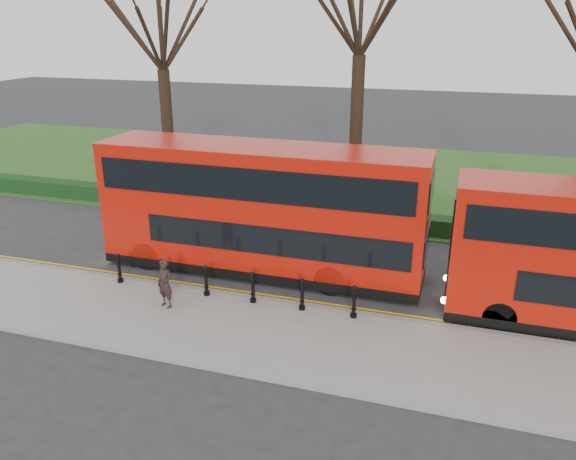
% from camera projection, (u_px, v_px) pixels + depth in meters
% --- Properties ---
extents(ground, '(120.00, 120.00, 0.00)m').
position_uv_depth(ground, '(239.00, 284.00, 19.39)').
color(ground, '#28282B').
rests_on(ground, ground).
extents(pavement, '(60.00, 4.00, 0.15)m').
position_uv_depth(pavement, '(201.00, 324.00, 16.69)').
color(pavement, gray).
rests_on(pavement, ground).
extents(kerb, '(60.00, 0.25, 0.16)m').
position_uv_depth(kerb, '(228.00, 295.00, 18.48)').
color(kerb, slate).
rests_on(kerb, ground).
extents(grass_verge, '(60.00, 18.00, 0.06)m').
position_uv_depth(grass_verge, '(336.00, 175.00, 32.78)').
color(grass_verge, '#2A521B').
rests_on(grass_verge, ground).
extents(hedge, '(60.00, 0.90, 0.80)m').
position_uv_depth(hedge, '(296.00, 213.00, 25.33)').
color(hedge, black).
rests_on(hedge, ground).
extents(yellow_line_outer, '(60.00, 0.10, 0.01)m').
position_uv_depth(yellow_line_outer, '(231.00, 293.00, 18.77)').
color(yellow_line_outer, yellow).
rests_on(yellow_line_outer, ground).
extents(yellow_line_inner, '(60.00, 0.10, 0.01)m').
position_uv_depth(yellow_line_inner, '(234.00, 290.00, 18.95)').
color(yellow_line_inner, yellow).
rests_on(yellow_line_inner, ground).
extents(tree_left, '(7.23, 7.23, 11.30)m').
position_uv_depth(tree_left, '(160.00, 27.00, 27.68)').
color(tree_left, black).
rests_on(tree_left, ground).
extents(tree_mid, '(8.24, 8.24, 12.88)m').
position_uv_depth(tree_mid, '(362.00, 0.00, 24.47)').
color(tree_mid, black).
rests_on(tree_mid, ground).
extents(bollard_row, '(8.24, 0.15, 1.00)m').
position_uv_depth(bollard_row, '(229.00, 284.00, 17.90)').
color(bollard_row, black).
rests_on(bollard_row, pavement).
extents(bus_lead, '(11.46, 2.63, 4.56)m').
position_uv_depth(bus_lead, '(261.00, 210.00, 19.68)').
color(bus_lead, '#B41308').
rests_on(bus_lead, ground).
extents(pedestrian, '(0.66, 0.54, 1.57)m').
position_uv_depth(pedestrian, '(165.00, 284.00, 17.30)').
color(pedestrian, black).
rests_on(pedestrian, pavement).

